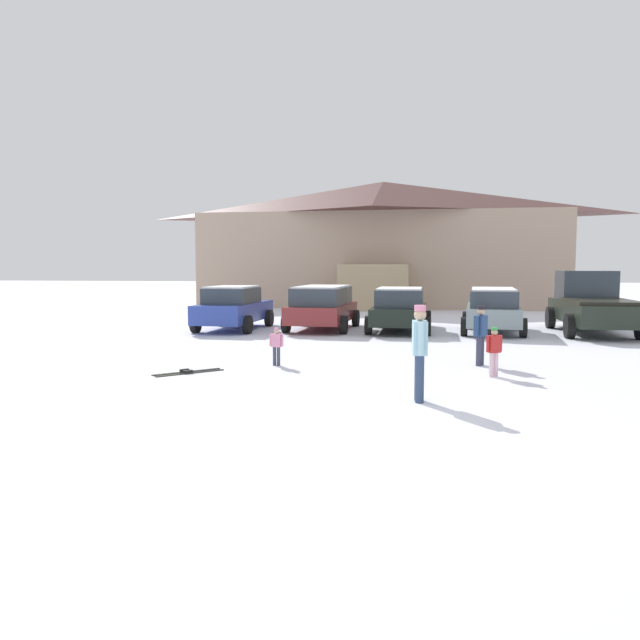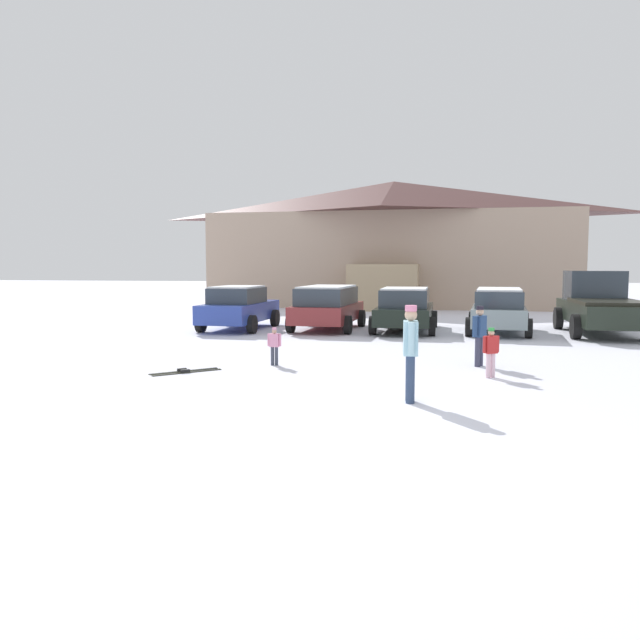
# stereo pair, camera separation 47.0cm
# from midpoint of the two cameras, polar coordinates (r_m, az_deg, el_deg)

# --- Properties ---
(ground) EXTENTS (160.00, 160.00, 0.00)m
(ground) POSITION_cam_midpoint_polar(r_m,az_deg,el_deg) (9.16, 1.71, -9.81)
(ground) COLOR white
(ski_lodge) EXTENTS (21.21, 12.47, 7.37)m
(ski_lodge) POSITION_cam_midpoint_polar(r_m,az_deg,el_deg) (38.26, 5.40, 7.07)
(ski_lodge) COLOR tan
(ski_lodge) RESTS_ON ground
(parked_blue_hatchback) EXTENTS (2.31, 4.47, 1.59)m
(parked_blue_hatchback) POSITION_cam_midpoint_polar(r_m,az_deg,el_deg) (22.97, -8.50, 1.15)
(parked_blue_hatchback) COLOR #2C429E
(parked_blue_hatchback) RESTS_ON ground
(parked_maroon_van) EXTENTS (2.51, 4.52, 1.60)m
(parked_maroon_van) POSITION_cam_midpoint_polar(r_m,az_deg,el_deg) (22.71, -0.37, 1.30)
(parked_maroon_van) COLOR maroon
(parked_maroon_van) RESTS_ON ground
(parked_black_sedan) EXTENTS (2.36, 4.75, 1.55)m
(parked_black_sedan) POSITION_cam_midpoint_polar(r_m,az_deg,el_deg) (22.42, 6.73, 1.03)
(parked_black_sedan) COLOR black
(parked_black_sedan) RESTS_ON ground
(parked_grey_wagon) EXTENTS (2.45, 4.39, 1.55)m
(parked_grey_wagon) POSITION_cam_midpoint_polar(r_m,az_deg,el_deg) (22.41, 14.95, 1.03)
(parked_grey_wagon) COLOR gray
(parked_grey_wagon) RESTS_ON ground
(pickup_truck) EXTENTS (2.60, 5.64, 2.15)m
(pickup_truck) POSITION_cam_midpoint_polar(r_m,az_deg,el_deg) (23.51, 23.02, 1.33)
(pickup_truck) COLOR black
(pickup_truck) RESTS_ON ground
(skier_adult_in_blue_parka) EXTENTS (0.26, 0.62, 1.67)m
(skier_adult_in_blue_parka) POSITION_cam_midpoint_polar(r_m,az_deg,el_deg) (10.77, 7.87, -2.50)
(skier_adult_in_blue_parka) COLOR navy
(skier_adult_in_blue_parka) RESTS_ON ground
(skier_child_in_red_jacket) EXTENTS (0.35, 0.25, 1.05)m
(skier_child_in_red_jacket) POSITION_cam_midpoint_polar(r_m,az_deg,el_deg) (13.53, 14.68, -2.58)
(skier_child_in_red_jacket) COLOR beige
(skier_child_in_red_jacket) RESTS_ON ground
(skier_child_in_pink_snowsuit) EXTENTS (0.33, 0.13, 0.89)m
(skier_child_in_pink_snowsuit) POSITION_cam_midpoint_polar(r_m,az_deg,el_deg) (14.63, -4.92, -2.22)
(skier_child_in_pink_snowsuit) COLOR #3A3F4F
(skier_child_in_pink_snowsuit) RESTS_ON ground
(skier_teen_in_navy_coat) EXTENTS (0.35, 0.46, 1.41)m
(skier_teen_in_navy_coat) POSITION_cam_midpoint_polar(r_m,az_deg,el_deg) (14.96, 13.60, -1.06)
(skier_teen_in_navy_coat) COLOR #383950
(skier_teen_in_navy_coat) RESTS_ON ground
(pair_of_skis) EXTENTS (1.36, 1.28, 0.08)m
(pair_of_skis) POSITION_cam_midpoint_polar(r_m,az_deg,el_deg) (13.99, -12.93, -4.66)
(pair_of_skis) COLOR #2A2B20
(pair_of_skis) RESTS_ON ground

